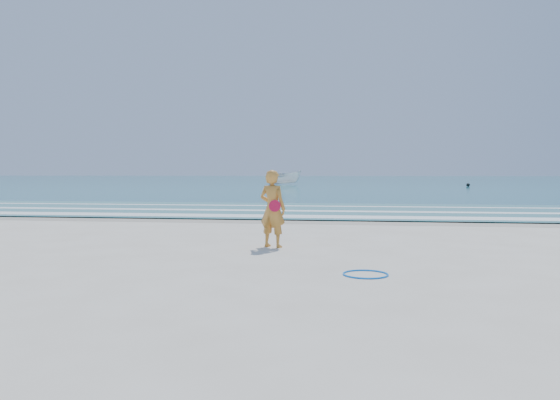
# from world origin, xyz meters

# --- Properties ---
(ground) EXTENTS (400.00, 400.00, 0.00)m
(ground) POSITION_xyz_m (0.00, 0.00, 0.00)
(ground) COLOR silver
(ground) RESTS_ON ground
(wet_sand) EXTENTS (400.00, 2.40, 0.00)m
(wet_sand) POSITION_xyz_m (0.00, 9.00, 0.00)
(wet_sand) COLOR #B2A893
(wet_sand) RESTS_ON ground
(ocean) EXTENTS (400.00, 190.00, 0.04)m
(ocean) POSITION_xyz_m (0.00, 105.00, 0.02)
(ocean) COLOR #19727F
(ocean) RESTS_ON ground
(shallow) EXTENTS (400.00, 10.00, 0.01)m
(shallow) POSITION_xyz_m (0.00, 14.00, 0.04)
(shallow) COLOR #59B7AD
(shallow) RESTS_ON ocean
(foam_near) EXTENTS (400.00, 1.40, 0.01)m
(foam_near) POSITION_xyz_m (0.00, 10.30, 0.05)
(foam_near) COLOR white
(foam_near) RESTS_ON shallow
(foam_mid) EXTENTS (400.00, 0.90, 0.01)m
(foam_mid) POSITION_xyz_m (0.00, 13.20, 0.05)
(foam_mid) COLOR white
(foam_mid) RESTS_ON shallow
(foam_far) EXTENTS (400.00, 0.60, 0.01)m
(foam_far) POSITION_xyz_m (0.00, 16.50, 0.05)
(foam_far) COLOR white
(foam_far) RESTS_ON shallow
(hoop) EXTENTS (0.84, 0.84, 0.03)m
(hoop) POSITION_xyz_m (2.37, -0.87, 0.01)
(hoop) COLOR #0D79EF
(hoop) RESTS_ON ground
(boat) EXTENTS (5.02, 2.59, 1.85)m
(boat) POSITION_xyz_m (-7.36, 60.85, 0.96)
(boat) COLOR white
(boat) RESTS_ON ocean
(buoy) EXTENTS (0.40, 0.40, 0.40)m
(buoy) POSITION_xyz_m (14.58, 53.57, 0.24)
(buoy) COLOR black
(buoy) RESTS_ON ocean
(woman) EXTENTS (0.76, 0.64, 1.78)m
(woman) POSITION_xyz_m (0.29, 2.26, 0.89)
(woman) COLOR orange
(woman) RESTS_ON ground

